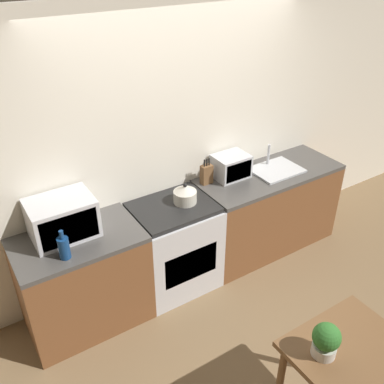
{
  "coord_description": "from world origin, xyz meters",
  "views": [
    {
      "loc": [
        -1.83,
        -2.07,
        2.98
      ],
      "look_at": [
        -0.12,
        0.61,
        1.05
      ],
      "focal_mm": 40.0,
      "sensor_mm": 36.0,
      "label": 1
    }
  ],
  "objects_px": {
    "stove_range": "(174,246)",
    "microwave": "(62,218)",
    "dining_table": "(347,362)",
    "bottle": "(64,247)",
    "toaster_oven": "(231,166)",
    "kettle": "(185,194)"
  },
  "relations": [
    {
      "from": "kettle",
      "to": "toaster_oven",
      "type": "xyz_separation_m",
      "value": [
        0.63,
        0.16,
        0.03
      ]
    },
    {
      "from": "microwave",
      "to": "toaster_oven",
      "type": "bearing_deg",
      "value": 1.75
    },
    {
      "from": "bottle",
      "to": "toaster_oven",
      "type": "relative_size",
      "value": 0.72
    },
    {
      "from": "kettle",
      "to": "bottle",
      "type": "bearing_deg",
      "value": -171.57
    },
    {
      "from": "stove_range",
      "to": "bottle",
      "type": "height_order",
      "value": "bottle"
    },
    {
      "from": "microwave",
      "to": "bottle",
      "type": "distance_m",
      "value": 0.3
    },
    {
      "from": "dining_table",
      "to": "kettle",
      "type": "bearing_deg",
      "value": 92.57
    },
    {
      "from": "stove_range",
      "to": "dining_table",
      "type": "bearing_deg",
      "value": -83.53
    },
    {
      "from": "kettle",
      "to": "bottle",
      "type": "xyz_separation_m",
      "value": [
        -1.16,
        -0.17,
        0.01
      ]
    },
    {
      "from": "stove_range",
      "to": "dining_table",
      "type": "xyz_separation_m",
      "value": [
        0.21,
        -1.83,
        0.2
      ]
    },
    {
      "from": "microwave",
      "to": "stove_range",
      "type": "bearing_deg",
      "value": -6.19
    },
    {
      "from": "stove_range",
      "to": "microwave",
      "type": "relative_size",
      "value": 1.78
    },
    {
      "from": "kettle",
      "to": "microwave",
      "type": "bearing_deg",
      "value": 174.32
    },
    {
      "from": "kettle",
      "to": "microwave",
      "type": "height_order",
      "value": "microwave"
    },
    {
      "from": "bottle",
      "to": "dining_table",
      "type": "relative_size",
      "value": 0.31
    },
    {
      "from": "stove_range",
      "to": "bottle",
      "type": "xyz_separation_m",
      "value": [
        -1.03,
        -0.18,
        0.55
      ]
    },
    {
      "from": "stove_range",
      "to": "microwave",
      "type": "xyz_separation_m",
      "value": [
        -0.94,
        0.1,
        0.61
      ]
    },
    {
      "from": "stove_range",
      "to": "toaster_oven",
      "type": "distance_m",
      "value": 0.96
    },
    {
      "from": "bottle",
      "to": "dining_table",
      "type": "height_order",
      "value": "bottle"
    },
    {
      "from": "microwave",
      "to": "dining_table",
      "type": "xyz_separation_m",
      "value": [
        1.15,
        -1.93,
        -0.41
      ]
    },
    {
      "from": "dining_table",
      "to": "bottle",
      "type": "bearing_deg",
      "value": 126.9
    },
    {
      "from": "microwave",
      "to": "dining_table",
      "type": "bearing_deg",
      "value": -59.18
    }
  ]
}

